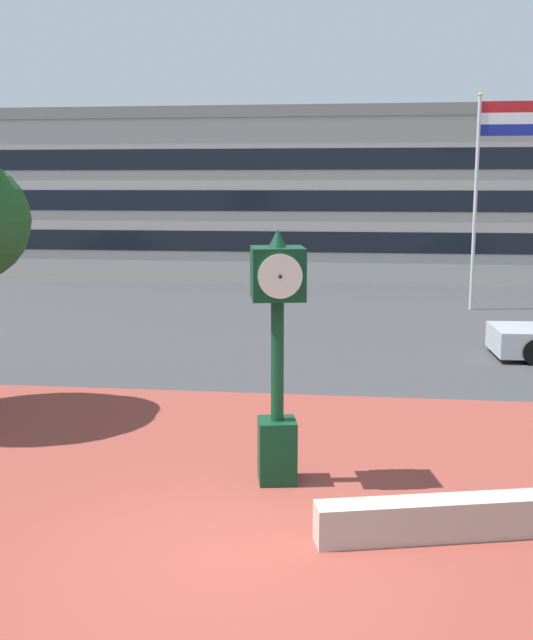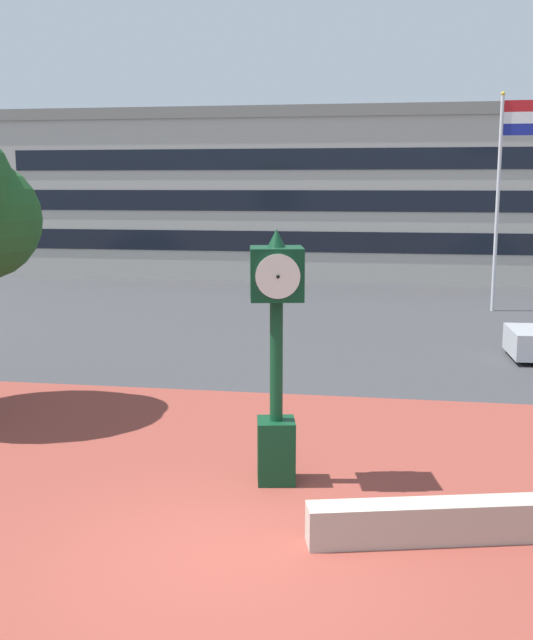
% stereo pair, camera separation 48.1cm
% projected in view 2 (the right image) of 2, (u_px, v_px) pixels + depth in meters
% --- Properties ---
extents(ground_plane, '(200.00, 200.00, 0.00)m').
position_uv_depth(ground_plane, '(223.00, 554.00, 9.17)').
color(ground_plane, '#38383A').
extents(plaza_brick_paving, '(44.00, 11.10, 0.01)m').
position_uv_depth(plaza_brick_paving, '(248.00, 501.00, 10.68)').
color(plaza_brick_paving, brown).
rests_on(plaza_brick_paving, ground).
extents(planter_wall, '(3.20, 1.18, 0.50)m').
position_uv_depth(planter_wall, '(438.00, 522.00, 9.46)').
color(planter_wall, '#ADA393').
rests_on(planter_wall, ground).
extents(street_clock, '(0.86, 0.89, 3.67)m').
position_uv_depth(street_clock, '(276.00, 344.00, 11.06)').
color(street_clock, '#0C381E').
rests_on(street_clock, ground).
extents(flagpole_primary, '(1.83, 0.14, 7.23)m').
position_uv_depth(flagpole_primary, '(507.00, 177.00, 25.82)').
color(flagpole_primary, silver).
rests_on(flagpole_primary, ground).
extents(civic_building, '(31.34, 10.30, 7.57)m').
position_uv_depth(civic_building, '(328.00, 193.00, 38.54)').
color(civic_building, '#B2ADA3').
rests_on(civic_building, ground).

